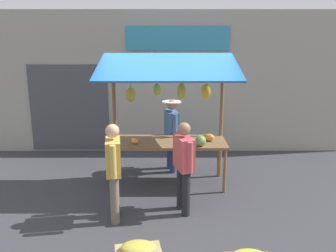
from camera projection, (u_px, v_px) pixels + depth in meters
ground_plane at (168, 184)px, 7.16m from camera, size 40.00×40.00×0.00m
street_backdrop at (166, 83)px, 8.87m from camera, size 9.00×0.30×3.40m
market_stall at (170, 107)px, 6.80m from camera, size 2.50×1.46×2.50m
vendor_with_sunhat at (172, 130)px, 7.67m from camera, size 0.40×0.65×1.54m
shopper_in_striped_shirt at (114, 166)px, 5.60m from camera, size 0.28×0.67×1.56m
shopper_with_ponytail at (184, 162)px, 5.84m from camera, size 0.34×0.64×1.52m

